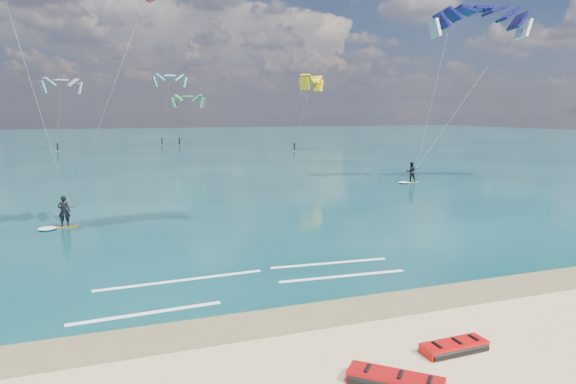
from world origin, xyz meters
The scene contains 8 objects.
ground centered at (0.00, 40.00, 0.00)m, with size 320.00×320.00×0.00m, color tan.
wet_sand_strip centered at (0.00, 3.00, 0.00)m, with size 320.00×2.40×0.01m, color brown.
sea centered at (0.00, 104.00, 0.02)m, with size 320.00×200.00×0.04m, color #093135.
packed_kite_left centered at (5.44, -0.95, 0.00)m, with size 2.19×0.97×0.35m, color red, non-canonical shape.
kitesurfer_main centered at (-5.26, 16.48, 8.39)m, with size 8.73×9.40×16.18m.
kitesurfer_far centered at (26.62, 27.95, 9.33)m, with size 11.60×6.65×17.65m.
shoreline_foam centered at (1.73, 6.99, 0.04)m, with size 13.77×3.80×0.01m.
distant_kites centered at (-8.47, 78.95, 5.83)m, with size 80.40×30.37×13.76m.
Camera 1 is at (-3.92, -12.44, 6.93)m, focal length 32.00 mm.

